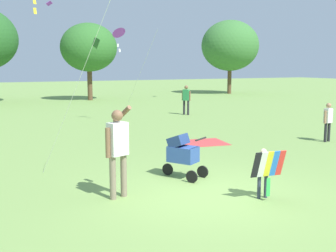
# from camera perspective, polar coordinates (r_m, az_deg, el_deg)

# --- Properties ---
(ground_plane) EXTENTS (120.00, 120.00, 0.00)m
(ground_plane) POSITION_cam_1_polar(r_m,az_deg,el_deg) (8.50, 6.19, -9.38)
(ground_plane) COLOR #75994C
(treeline_distant) EXTENTS (43.05, 7.04, 6.58)m
(treeline_distant) POSITION_cam_1_polar(r_m,az_deg,el_deg) (31.69, -21.01, 10.25)
(treeline_distant) COLOR brown
(treeline_distant) RESTS_ON ground
(child_with_butterfly_kite) EXTENTS (0.68, 0.38, 0.99)m
(child_with_butterfly_kite) POSITION_cam_1_polar(r_m,az_deg,el_deg) (8.23, 13.19, -5.71)
(child_with_butterfly_kite) COLOR #33384C
(child_with_butterfly_kite) RESTS_ON ground
(person_adult_flyer) EXTENTS (0.57, 0.64, 1.82)m
(person_adult_flyer) POSITION_cam_1_polar(r_m,az_deg,el_deg) (8.05, -7.01, -2.68)
(person_adult_flyer) COLOR #7F705B
(person_adult_flyer) RESTS_ON ground
(stroller) EXTENTS (0.87, 1.08, 1.03)m
(stroller) POSITION_cam_1_polar(r_m,az_deg,el_deg) (9.51, 1.98, -3.62)
(stroller) COLOR black
(stroller) RESTS_ON ground
(kite_orange_delta) EXTENTS (0.70, 4.26, 4.22)m
(kite_orange_delta) POSITION_cam_1_polar(r_m,az_deg,el_deg) (18.52, -6.79, 12.56)
(kite_orange_delta) COLOR purple
(kite_orange_delta) RESTS_ON ground
(person_sitting_far) EXTENTS (0.36, 0.42, 1.55)m
(person_sitting_far) POSITION_cam_1_polar(r_m,az_deg,el_deg) (21.59, 2.53, 3.96)
(person_sitting_far) COLOR #232328
(person_sitting_far) RESTS_ON ground
(person_couple_left) EXTENTS (0.42, 0.23, 1.33)m
(person_couple_left) POSITION_cam_1_polar(r_m,az_deg,el_deg) (14.97, 21.27, 0.92)
(person_couple_left) COLOR #232328
(person_couple_left) RESTS_ON ground
(picnic_blanket) EXTENTS (1.68, 1.54, 0.02)m
(picnic_blanket) POSITION_cam_1_polar(r_m,az_deg,el_deg) (13.91, 4.87, -2.30)
(picnic_blanket) COLOR #CC3D3D
(picnic_blanket) RESTS_ON ground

